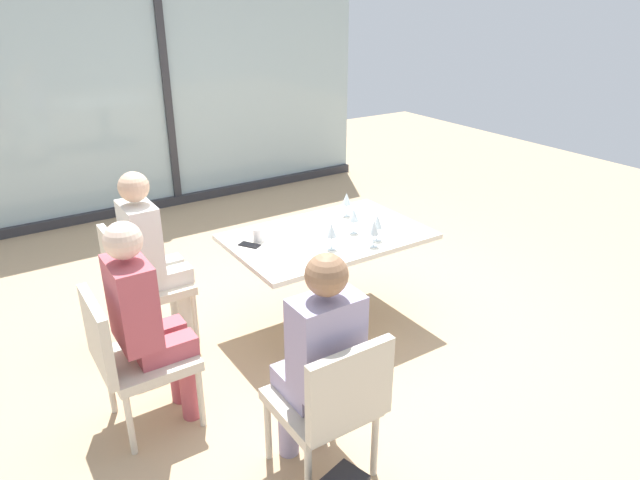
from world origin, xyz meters
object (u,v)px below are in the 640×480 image
(wine_glass_2, at_px, (377,222))
(chair_far_left, at_px, (139,280))
(chair_front_left, at_px, (332,401))
(wine_glass_0, at_px, (354,216))
(cell_phone_on_table, at_px, (250,245))
(person_front_left, at_px, (319,355))
(dining_table_main, at_px, (328,257))
(wine_glass_4, at_px, (331,231))
(person_far_left, at_px, (151,250))
(person_side_end, at_px, (146,315))
(wine_glass_1, at_px, (347,200))
(chair_side_end, at_px, (131,353))
(wine_glass_3, at_px, (374,228))
(coffee_cup, at_px, (258,235))

(wine_glass_2, bearing_deg, chair_far_left, 152.20)
(chair_far_left, bearing_deg, chair_front_left, -77.22)
(wine_glass_0, bearing_deg, cell_phone_on_table, 164.03)
(person_front_left, xyz_separation_m, wine_glass_2, (1.06, 0.88, 0.16))
(dining_table_main, bearing_deg, wine_glass_4, -118.34)
(person_far_left, relative_size, wine_glass_4, 6.81)
(person_side_end, height_order, wine_glass_1, person_side_end)
(wine_glass_0, distance_m, wine_glass_4, 0.32)
(chair_side_end, relative_size, wine_glass_1, 4.70)
(wine_glass_3, bearing_deg, wine_glass_2, 39.10)
(chair_front_left, bearing_deg, dining_table_main, 56.81)
(person_front_left, distance_m, person_side_end, 1.01)
(dining_table_main, xyz_separation_m, cell_phone_on_table, (-0.55, 0.13, 0.18))
(wine_glass_0, bearing_deg, person_side_end, -170.80)
(person_side_end, relative_size, wine_glass_4, 6.81)
(person_front_left, distance_m, wine_glass_3, 1.28)
(cell_phone_on_table, bearing_deg, coffee_cup, -7.49)
(person_far_left, height_order, wine_glass_4, person_far_left)
(dining_table_main, bearing_deg, wine_glass_1, 34.95)
(wine_glass_4, bearing_deg, dining_table_main, 61.66)
(person_far_left, xyz_separation_m, wine_glass_0, (1.29, -0.57, 0.16))
(chair_front_left, relative_size, coffee_cup, 9.67)
(person_front_left, relative_size, wine_glass_3, 6.81)
(chair_far_left, height_order, wine_glass_3, wine_glass_3)
(dining_table_main, relative_size, person_front_left, 1.10)
(person_far_left, bearing_deg, chair_side_end, -116.23)
(dining_table_main, distance_m, cell_phone_on_table, 0.59)
(person_far_left, relative_size, wine_glass_3, 6.81)
(chair_far_left, xyz_separation_m, person_front_left, (0.40, -1.65, 0.20))
(chair_side_end, distance_m, person_far_left, 0.95)
(wine_glass_3, bearing_deg, person_far_left, 146.37)
(person_far_left, bearing_deg, person_front_left, -80.04)
(person_front_left, bearing_deg, chair_side_end, 130.44)
(chair_front_left, height_order, chair_side_end, same)
(wine_glass_2, distance_m, wine_glass_3, 0.11)
(person_side_end, distance_m, wine_glass_4, 1.31)
(chair_front_left, distance_m, wine_glass_2, 1.50)
(person_side_end, bearing_deg, cell_phone_on_table, 28.24)
(chair_side_end, bearing_deg, cell_phone_on_table, 25.49)
(chair_far_left, relative_size, wine_glass_4, 4.70)
(dining_table_main, height_order, chair_front_left, chair_front_left)
(chair_front_left, relative_size, chair_side_end, 1.00)
(dining_table_main, height_order, person_side_end, person_side_end)
(person_side_end, bearing_deg, dining_table_main, 13.21)
(wine_glass_1, relative_size, wine_glass_4, 1.00)
(person_front_left, xyz_separation_m, person_side_end, (-0.59, 0.82, 0.00))
(chair_front_left, xyz_separation_m, wine_glass_0, (1.00, 1.19, 0.37))
(chair_far_left, height_order, wine_glass_1, wine_glass_1)
(dining_table_main, xyz_separation_m, person_side_end, (-1.42, -0.33, 0.14))
(wine_glass_0, xyz_separation_m, cell_phone_on_table, (-0.72, 0.21, -0.13))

